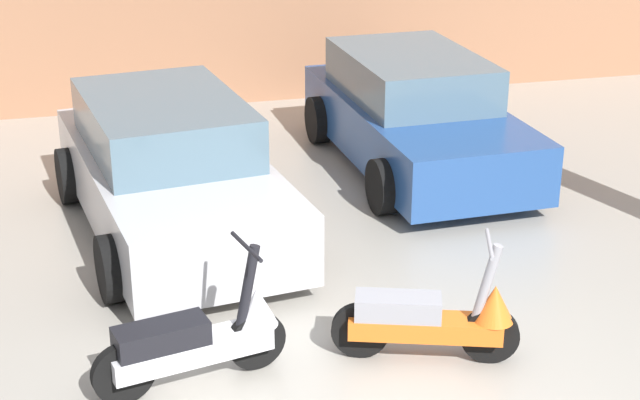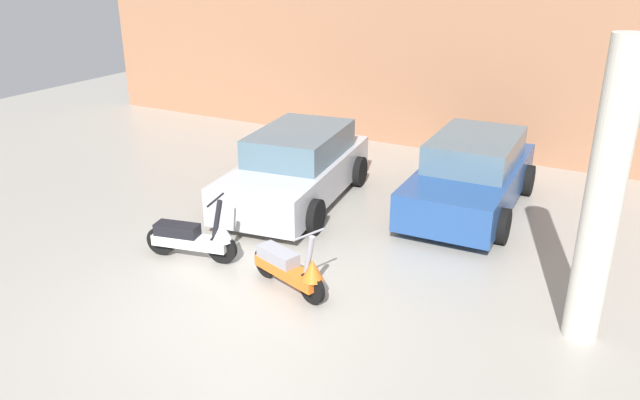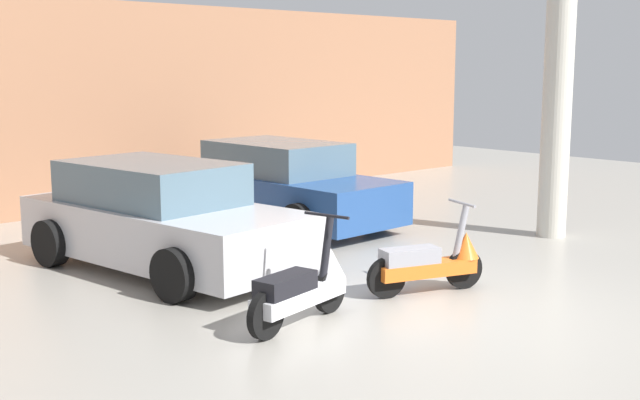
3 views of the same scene
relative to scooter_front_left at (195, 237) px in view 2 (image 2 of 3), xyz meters
The scene contains 7 objects.
ground_plane 1.64m from the scooter_front_left, 29.16° to the right, with size 28.00×28.00×0.00m, color #9E998E.
wall_back 7.48m from the scooter_front_left, 79.05° to the left, with size 19.60×0.12×3.64m, color #9E6B4C.
scooter_front_left is the anchor object (origin of this frame).
scooter_front_right 1.79m from the scooter_front_left, ahead, with size 1.39×0.71×1.01m.
car_rear_left 2.88m from the scooter_front_left, 87.74° to the left, with size 2.29×4.11×1.33m.
car_rear_center 5.11m from the scooter_front_left, 52.79° to the left, with size 1.99×3.94×1.32m.
support_column_side 5.69m from the scooter_front_left, ahead, with size 0.42×0.42×3.64m, color beige.
Camera 2 is at (4.39, -5.83, 4.43)m, focal length 35.00 mm.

